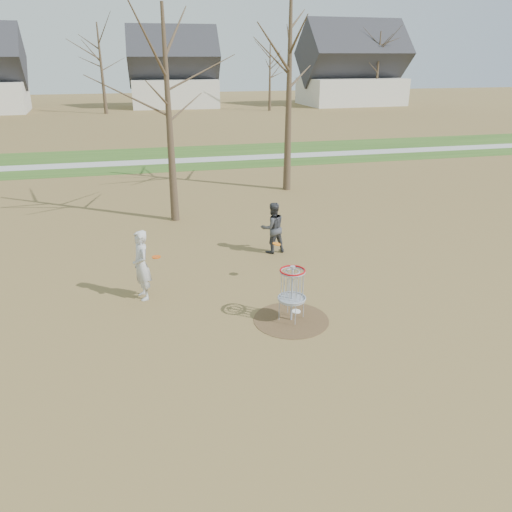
{
  "coord_description": "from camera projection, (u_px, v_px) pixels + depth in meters",
  "views": [
    {
      "loc": [
        -3.24,
        -9.95,
        5.85
      ],
      "look_at": [
        -0.5,
        1.5,
        1.1
      ],
      "focal_mm": 35.0,
      "sensor_mm": 36.0,
      "label": 1
    }
  ],
  "objects": [
    {
      "name": "houses_row",
      "position": [
        195.0,
        77.0,
        58.89
      ],
      "size": [
        56.51,
        10.01,
        7.26
      ],
      "color": "silver",
      "rests_on": "ground"
    },
    {
      "name": "dirt_circle",
      "position": [
        291.0,
        320.0,
        11.86
      ],
      "size": [
        1.8,
        1.8,
        0.01
      ],
      "primitive_type": "cylinder",
      "color": "#47331E",
      "rests_on": "ground"
    },
    {
      "name": "bare_trees",
      "position": [
        188.0,
        62.0,
        42.53
      ],
      "size": [
        52.62,
        44.98,
        9.0
      ],
      "color": "#382B1E",
      "rests_on": "ground"
    },
    {
      "name": "discs_in_play",
      "position": [
        222.0,
        250.0,
        13.02
      ],
      "size": [
        3.45,
        0.55,
        0.1
      ],
      "color": "orange",
      "rests_on": "ground"
    },
    {
      "name": "disc_golf_basket",
      "position": [
        292.0,
        285.0,
        11.52
      ],
      "size": [
        0.64,
        0.64,
        1.35
      ],
      "color": "#9EA3AD",
      "rests_on": "ground"
    },
    {
      "name": "ground",
      "position": [
        291.0,
        320.0,
        11.86
      ],
      "size": [
        160.0,
        160.0,
        0.0
      ],
      "primitive_type": "plane",
      "color": "brown",
      "rests_on": "ground"
    },
    {
      "name": "green_band",
      "position": [
        190.0,
        157.0,
        30.8
      ],
      "size": [
        160.0,
        8.0,
        0.01
      ],
      "primitive_type": "cube",
      "color": "#2D5119",
      "rests_on": "ground"
    },
    {
      "name": "disc_grounded",
      "position": [
        296.0,
        311.0,
        12.22
      ],
      "size": [
        0.22,
        0.22,
        0.02
      ],
      "primitive_type": "cylinder",
      "color": "white",
      "rests_on": "dirt_circle"
    },
    {
      "name": "player_throwing",
      "position": [
        273.0,
        228.0,
        15.66
      ],
      "size": [
        0.88,
        0.73,
        1.64
      ],
      "primitive_type": "imported",
      "rotation": [
        0.0,
        0.0,
        3.29
      ],
      "color": "#3A3B40",
      "rests_on": "ground"
    },
    {
      "name": "footpath",
      "position": [
        192.0,
        160.0,
        29.9
      ],
      "size": [
        160.0,
        1.5,
        0.01
      ],
      "primitive_type": "cube",
      "color": "#9E9E99",
      "rests_on": "green_band"
    },
    {
      "name": "player_standing",
      "position": [
        141.0,
        265.0,
        12.61
      ],
      "size": [
        0.59,
        0.76,
        1.83
      ],
      "primitive_type": "imported",
      "rotation": [
        0.0,
        0.0,
        -1.31
      ],
      "color": "#B7B7B7",
      "rests_on": "ground"
    }
  ]
}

